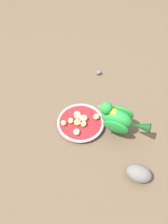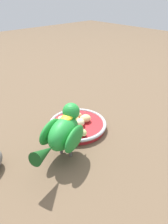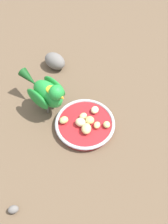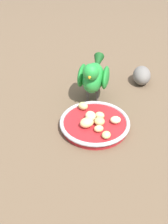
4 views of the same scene
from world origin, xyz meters
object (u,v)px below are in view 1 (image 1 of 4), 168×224
at_px(apple_piece_4, 77,115).
at_px(apple_piece_6, 64,123).
at_px(apple_piece_2, 70,120).
at_px(parrot, 117,118).
at_px(apple_piece_3, 77,132).
at_px(pebble_0, 99,73).
at_px(apple_piece_0, 84,118).
at_px(apple_piece_5, 97,117).
at_px(apple_piece_1, 84,124).
at_px(rock_large, 139,173).
at_px(apple_piece_7, 77,123).
at_px(feeding_bowl, 81,123).

bearing_deg(apple_piece_4, apple_piece_6, -8.98).
xyz_separation_m(apple_piece_2, parrot, (-0.11, 0.15, 0.06)).
bearing_deg(parrot, apple_piece_3, 32.36).
distance_m(parrot, pebble_0, 0.37).
relative_size(apple_piece_0, apple_piece_5, 1.14).
height_order(apple_piece_0, parrot, parrot).
height_order(apple_piece_1, apple_piece_4, apple_piece_4).
bearing_deg(apple_piece_3, rock_large, 98.32).
bearing_deg(apple_piece_2, apple_piece_1, 117.18).
xyz_separation_m(apple_piece_0, pebble_0, (-0.28, -0.17, -0.02)).
height_order(parrot, rock_large, parrot).
distance_m(apple_piece_2, apple_piece_5, 0.11).
bearing_deg(apple_piece_7, apple_piece_1, 125.96).
relative_size(feeding_bowl, apple_piece_7, 6.71).
bearing_deg(parrot, apple_piece_5, -9.94).
height_order(apple_piece_4, apple_piece_6, apple_piece_4).
xyz_separation_m(apple_piece_5, pebble_0, (-0.23, -0.20, -0.02)).
bearing_deg(feeding_bowl, apple_piece_0, 175.30).
distance_m(apple_piece_2, apple_piece_6, 0.03).
relative_size(apple_piece_4, parrot, 0.19).
height_order(apple_piece_4, rock_large, rock_large).
bearing_deg(apple_piece_0, feeding_bowl, -4.70).
bearing_deg(apple_piece_6, apple_piece_7, 135.76).
height_order(apple_piece_5, apple_piece_6, apple_piece_5).
height_order(apple_piece_4, apple_piece_5, apple_piece_4).
bearing_deg(apple_piece_7, apple_piece_2, -71.42).
relative_size(apple_piece_2, pebble_0, 0.87).
distance_m(apple_piece_6, parrot, 0.22).
xyz_separation_m(apple_piece_6, rock_large, (-0.05, 0.34, 0.00)).
bearing_deg(parrot, apple_piece_2, 13.61).
height_order(apple_piece_5, parrot, parrot).
bearing_deg(apple_piece_4, apple_piece_5, 130.53).
relative_size(feeding_bowl, apple_piece_6, 8.21).
height_order(apple_piece_1, apple_piece_7, same).
relative_size(apple_piece_7, rock_large, 0.34).
relative_size(apple_piece_3, rock_large, 0.33).
xyz_separation_m(apple_piece_3, parrot, (-0.13, 0.09, 0.06)).
relative_size(apple_piece_2, rock_large, 0.29).
relative_size(apple_piece_1, apple_piece_3, 0.94).
bearing_deg(apple_piece_5, rock_large, 75.26).
relative_size(feeding_bowl, apple_piece_4, 5.03).
distance_m(feeding_bowl, parrot, 0.16).
bearing_deg(apple_piece_1, feeding_bowl, -98.53).
xyz_separation_m(apple_piece_4, pebble_0, (-0.29, -0.14, -0.02)).
bearing_deg(apple_piece_2, pebble_0, -156.52).
bearing_deg(feeding_bowl, apple_piece_2, -45.59).
bearing_deg(apple_piece_7, apple_piece_3, 46.95).
bearing_deg(apple_piece_0, apple_piece_3, 23.30).
bearing_deg(rock_large, parrot, -116.62).
bearing_deg(rock_large, pebble_0, -122.56).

